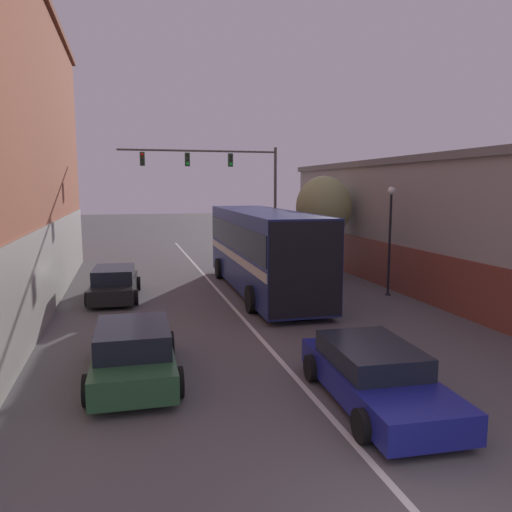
{
  "coord_description": "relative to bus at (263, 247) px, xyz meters",
  "views": [
    {
      "loc": [
        -3.78,
        -4.76,
        4.52
      ],
      "look_at": [
        1.13,
        14.1,
        1.8
      ],
      "focal_mm": 35.0,
      "sensor_mm": 36.0,
      "label": 1
    }
  ],
  "objects": [
    {
      "name": "street_lamp",
      "position": [
        4.89,
        -2.06,
        0.73
      ],
      "size": [
        0.33,
        0.33,
        4.52
      ],
      "color": "black",
      "rests_on": "ground_plane"
    },
    {
      "name": "parked_car_left_mid",
      "position": [
        -5.57,
        -8.81,
        -1.32
      ],
      "size": [
        2.13,
        4.47,
        1.34
      ],
      "rotation": [
        0.0,
        0.0,
        1.55
      ],
      "color": "#285633",
      "rests_on": "ground_plane"
    },
    {
      "name": "lane_center_line",
      "position": [
        -1.85,
        -0.92,
        -1.96
      ],
      "size": [
        0.14,
        41.66,
        0.01
      ],
      "color": "silver",
      "rests_on": "ground_plane"
    },
    {
      "name": "traffic_signal_gantry",
      "position": [
        0.35,
        9.89,
        3.25
      ],
      "size": [
        9.67,
        0.36,
        6.94
      ],
      "color": "#514C47",
      "rests_on": "ground_plane"
    },
    {
      "name": "building_right_storefront",
      "position": [
        9.44,
        -1.68,
        1.05
      ],
      "size": [
        7.95,
        25.87,
        5.78
      ],
      "color": "#9E998E",
      "rests_on": "ground_plane"
    },
    {
      "name": "parked_car_left_near",
      "position": [
        -6.19,
        0.19,
        -1.35
      ],
      "size": [
        2.15,
        4.65,
        1.3
      ],
      "rotation": [
        0.0,
        0.0,
        1.51
      ],
      "color": "black",
      "rests_on": "ground_plane"
    },
    {
      "name": "bus",
      "position": [
        0.0,
        0.0,
        0.0
      ],
      "size": [
        3.05,
        11.37,
        3.5
      ],
      "rotation": [
        0.0,
        0.0,
        1.56
      ],
      "color": "navy",
      "rests_on": "ground_plane"
    },
    {
      "name": "street_tree_near",
      "position": [
        4.06,
        3.11,
        1.51
      ],
      "size": [
        2.84,
        2.56,
        5.05
      ],
      "color": "brown",
      "rests_on": "ground_plane"
    },
    {
      "name": "hatchback_foreground",
      "position": [
        -0.68,
        -11.42,
        -1.38
      ],
      "size": [
        2.26,
        4.77,
        1.21
      ],
      "rotation": [
        0.0,
        0.0,
        1.52
      ],
      "color": "navy",
      "rests_on": "ground_plane"
    }
  ]
}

